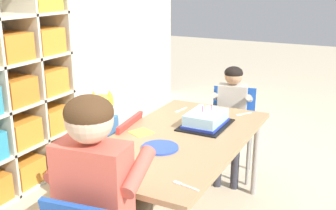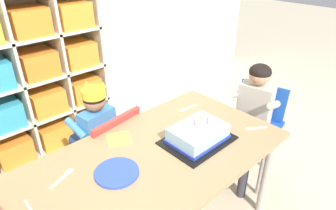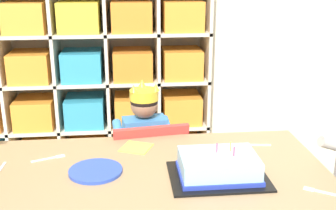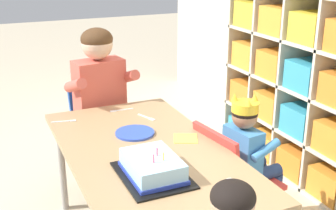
% 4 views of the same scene
% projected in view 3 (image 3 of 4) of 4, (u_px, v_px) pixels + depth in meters
% --- Properties ---
extents(storage_cubby_shelf, '(1.62, 0.34, 1.55)m').
position_uv_depth(storage_cubby_shelf, '(81.00, 65.00, 2.75)').
color(storage_cubby_shelf, beige).
rests_on(storage_cubby_shelf, ground).
extents(activity_table, '(1.34, 0.72, 0.60)m').
position_uv_depth(activity_table, '(150.00, 184.00, 1.62)').
color(activity_table, '#A37F56').
rests_on(activity_table, ground).
extents(classroom_chair_blue, '(0.42, 0.41, 0.64)m').
position_uv_depth(classroom_chair_blue, '(148.00, 171.00, 2.11)').
color(classroom_chair_blue, red).
rests_on(classroom_chair_blue, ground).
extents(child_with_crown, '(0.32, 0.32, 0.80)m').
position_uv_depth(child_with_crown, '(143.00, 139.00, 2.18)').
color(child_with_crown, '#3D7FBC').
rests_on(child_with_crown, ground).
extents(birthday_cake_on_tray, '(0.35, 0.26, 0.12)m').
position_uv_depth(birthday_cake_on_tray, '(218.00, 168.00, 1.55)').
color(birthday_cake_on_tray, black).
rests_on(birthday_cake_on_tray, activity_table).
extents(paper_plate_stack, '(0.20, 0.20, 0.01)m').
position_uv_depth(paper_plate_stack, '(96.00, 171.00, 1.59)').
color(paper_plate_stack, blue).
rests_on(paper_plate_stack, activity_table).
extents(paper_napkin_square, '(0.15, 0.15, 0.00)m').
position_uv_depth(paper_napkin_square, '(136.00, 148.00, 1.81)').
color(paper_napkin_square, '#F4DB4C').
rests_on(paper_napkin_square, activity_table).
extents(fork_near_child_seat, '(0.11, 0.08, 0.00)m').
position_uv_depth(fork_near_child_seat, '(319.00, 191.00, 1.46)').
color(fork_near_child_seat, white).
rests_on(fork_near_child_seat, activity_table).
extents(fork_scattered_mid_table, '(0.13, 0.06, 0.00)m').
position_uv_depth(fork_scattered_mid_table, '(51.00, 158.00, 1.71)').
color(fork_scattered_mid_table, white).
rests_on(fork_scattered_mid_table, activity_table).
extents(fork_beside_plate_stack, '(0.14, 0.03, 0.00)m').
position_uv_depth(fork_beside_plate_stack, '(252.00, 145.00, 1.84)').
color(fork_beside_plate_stack, white).
rests_on(fork_beside_plate_stack, activity_table).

